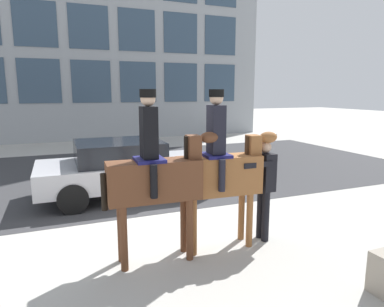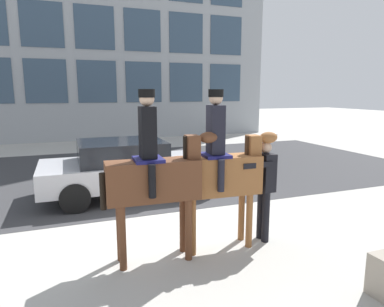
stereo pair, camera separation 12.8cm
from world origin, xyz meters
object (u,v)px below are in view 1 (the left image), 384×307
mounted_horse_companion (221,170)px  pedestrian_bystander (264,183)px  street_car_near_lane (122,167)px  mounted_horse_lead (156,175)px

mounted_horse_companion → pedestrian_bystander: bearing=1.6°
pedestrian_bystander → street_car_near_lane: pedestrian_bystander is taller
mounted_horse_lead → mounted_horse_companion: (1.13, 0.07, -0.03)m
pedestrian_bystander → street_car_near_lane: (-1.81, 3.56, -0.31)m
pedestrian_bystander → mounted_horse_companion: bearing=-3.5°
mounted_horse_companion → street_car_near_lane: size_ratio=0.64×
mounted_horse_lead → mounted_horse_companion: 1.13m
mounted_horse_companion → street_car_near_lane: mounted_horse_companion is taller
mounted_horse_companion → street_car_near_lane: bearing=109.4°
mounted_horse_lead → mounted_horse_companion: bearing=6.2°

